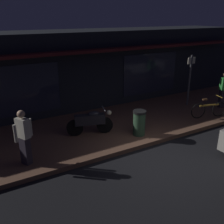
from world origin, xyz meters
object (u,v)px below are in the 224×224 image
object	(u,v)px
motorcycle	(91,121)
person_bystander	(224,89)
trash_bin	(139,123)
bicycle_parked	(209,109)
person_photographer	(24,136)
sign_post	(190,77)

from	to	relation	value
motorcycle	person_bystander	world-z (taller)	person_bystander
trash_bin	bicycle_parked	bearing A→B (deg)	-1.16
bicycle_parked	person_photographer	xyz separation A→B (m)	(-7.58, 0.11, 0.52)
trash_bin	person_bystander	bearing A→B (deg)	6.00
person_photographer	trash_bin	world-z (taller)	person_photographer
person_photographer	sign_post	bearing A→B (deg)	10.87
motorcycle	trash_bin	world-z (taller)	motorcycle
bicycle_parked	person_photographer	bearing A→B (deg)	179.14
bicycle_parked	person_bystander	xyz separation A→B (m)	(1.62, 0.62, 0.52)
motorcycle	trash_bin	distance (m)	1.76
person_bystander	sign_post	xyz separation A→B (m)	(-1.19, 1.03, 0.48)
person_bystander	trash_bin	distance (m)	5.23
person_bystander	trash_bin	bearing A→B (deg)	-174.00
bicycle_parked	trash_bin	world-z (taller)	trash_bin
bicycle_parked	person_bystander	world-z (taller)	person_bystander
person_bystander	sign_post	world-z (taller)	sign_post
motorcycle	trash_bin	bearing A→B (deg)	-31.94
motorcycle	sign_post	distance (m)	5.60
bicycle_parked	person_photographer	size ratio (longest dim) A/B	0.96
trash_bin	sign_post	bearing A→B (deg)	21.54
trash_bin	motorcycle	bearing A→B (deg)	148.06
motorcycle	person_photographer	size ratio (longest dim) A/B	1.00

